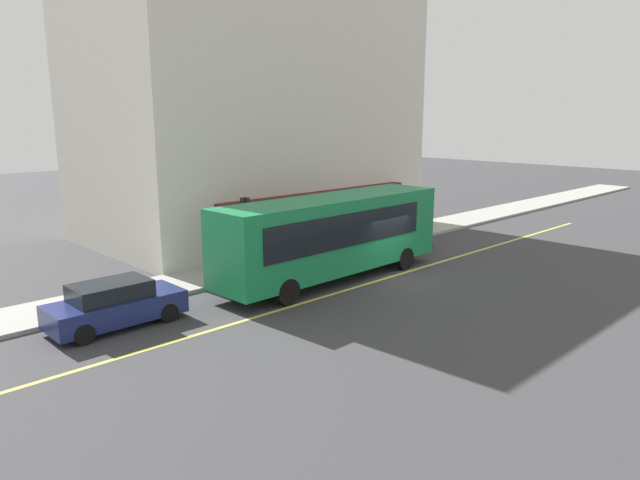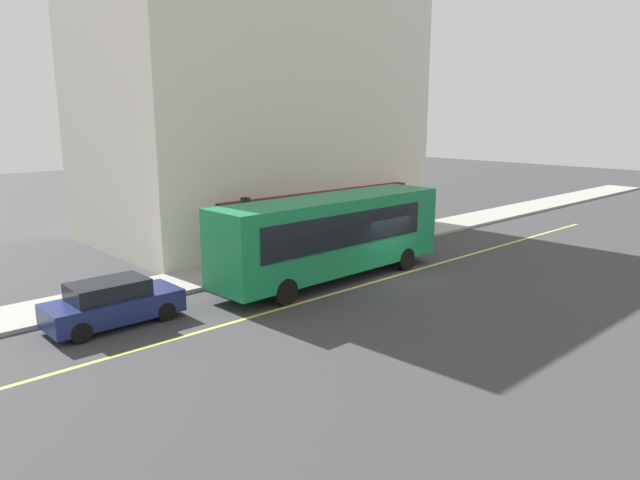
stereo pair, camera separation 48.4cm
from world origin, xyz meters
TOP-DOWN VIEW (x-y plane):
  - ground at (0.00, 0.00)m, footprint 120.00×120.00m
  - sidewalk at (0.00, 5.19)m, footprint 80.00×2.82m
  - lane_centre_stripe at (0.00, 0.00)m, footprint 36.00×0.16m
  - storefront_building at (1.79, 12.04)m, footprint 18.04×11.48m
  - bus at (-2.22, 1.44)m, footprint 11.18×2.78m
  - traffic_light at (-4.27, 4.62)m, footprint 0.30×0.52m
  - car_navy at (-11.22, 2.48)m, footprint 4.31×1.88m
  - pedestrian_near_storefront at (-2.75, 5.01)m, footprint 0.34×0.34m
  - pedestrian_by_curb at (0.90, 5.49)m, footprint 0.34×0.34m

SIDE VIEW (x-z plane):
  - ground at x=0.00m, z-range 0.00..0.00m
  - lane_centre_stripe at x=0.00m, z-range 0.00..0.01m
  - sidewalk at x=0.00m, z-range 0.00..0.15m
  - car_navy at x=-11.22m, z-range -0.02..1.50m
  - pedestrian_near_storefront at x=-2.75m, z-range 0.33..2.07m
  - pedestrian_by_curb at x=0.90m, z-range 0.33..2.09m
  - bus at x=-2.22m, z-range 0.24..3.74m
  - traffic_light at x=-4.27m, z-range 0.93..4.13m
  - storefront_building at x=1.79m, z-range -0.01..13.60m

